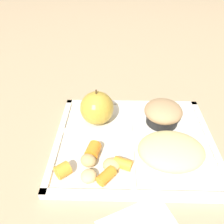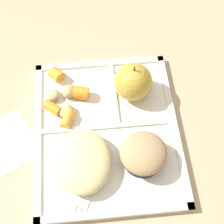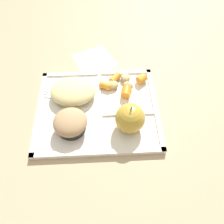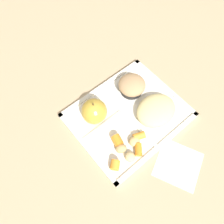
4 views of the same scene
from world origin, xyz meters
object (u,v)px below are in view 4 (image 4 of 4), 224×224
object	(u,v)px
bran_muffin	(132,86)
plastic_fork	(161,105)
green_apple	(94,111)
lunch_tray	(128,116)

from	to	relation	value
bran_muffin	plastic_fork	bearing A→B (deg)	-70.12
green_apple	bran_muffin	size ratio (longest dim) A/B	1.00
lunch_tray	bran_muffin	size ratio (longest dim) A/B	3.90
lunch_tray	green_apple	size ratio (longest dim) A/B	3.89
lunch_tray	green_apple	distance (m)	0.11
lunch_tray	bran_muffin	xyz separation A→B (m)	(0.07, 0.06, 0.03)
bran_muffin	plastic_fork	world-z (taller)	bran_muffin
green_apple	plastic_fork	bearing A→B (deg)	-28.60
green_apple	bran_muffin	xyz separation A→B (m)	(0.15, 0.00, -0.01)
green_apple	lunch_tray	bearing A→B (deg)	-36.48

